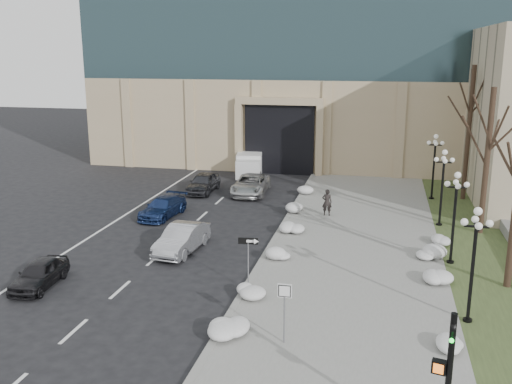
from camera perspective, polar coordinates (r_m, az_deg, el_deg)
ground at (r=19.56m, az=-3.34°, el=-18.36°), size 160.00×160.00×0.00m
sidewalk at (r=31.63m, az=9.87°, el=-5.41°), size 9.00×40.00×0.12m
curb at (r=32.11m, az=1.80°, el=-4.88°), size 0.30×40.00×0.14m
grass_strip at (r=32.06m, az=21.60°, el=-5.97°), size 4.00×40.00×0.10m
car_a at (r=27.86m, az=-20.85°, el=-7.65°), size 1.73×3.73×1.24m
car_b at (r=30.61m, az=-7.42°, el=-4.65°), size 1.94×4.56×1.46m
car_c at (r=37.14m, az=-9.30°, el=-1.54°), size 2.28×4.51×1.25m
car_d at (r=42.49m, az=-0.53°, el=0.75°), size 2.60×5.27×1.44m
car_e at (r=43.16m, az=-5.29°, el=0.92°), size 1.77×4.34×1.48m
pedestrian at (r=36.81m, az=7.11°, el=-1.02°), size 0.64×0.42×1.73m
box_truck at (r=49.48m, az=-0.62°, el=2.89°), size 3.05×6.26×1.91m
one_way_sign at (r=25.17m, az=-0.45°, el=-5.55°), size 0.93×0.26×2.47m
keep_sign at (r=20.74m, az=2.87°, el=-10.80°), size 0.51×0.07×2.40m
snow_clump_b at (r=22.03m, az=-2.37°, el=-13.48°), size 1.10×1.60×0.36m
snow_clump_c at (r=25.06m, az=-0.63°, el=-9.92°), size 1.10×1.60×0.36m
snow_clump_d at (r=29.38m, az=1.91°, el=-6.24°), size 1.10×1.60×0.36m
snow_clump_e at (r=33.52m, az=3.52°, el=-3.67°), size 1.10×1.60×0.36m
snow_clump_f at (r=37.67m, az=4.05°, el=-1.68°), size 1.10×1.60×0.36m
snow_clump_g at (r=42.26m, az=5.19°, el=0.03°), size 1.10×1.60×0.36m
snow_clump_h at (r=22.08m, az=18.93°, el=-14.22°), size 1.10×1.60×0.36m
snow_clump_i at (r=27.40m, az=17.83°, el=-8.48°), size 1.10×1.60×0.36m
snow_clump_j at (r=33.10m, az=17.55°, el=-4.55°), size 1.10×1.60×0.36m
snow_clump_k at (r=30.70m, az=16.80°, el=-5.95°), size 1.10×1.60×0.36m
lamppost_a at (r=23.35m, az=20.99°, el=-5.41°), size 1.18×1.18×4.76m
lamppost_b at (r=29.52m, az=19.29°, el=-1.29°), size 1.18×1.18×4.76m
lamppost_c at (r=35.81m, az=18.19°, el=1.39°), size 1.18×1.18×4.76m
lamppost_d at (r=42.16m, az=17.41°, el=3.27°), size 1.18×1.18×4.76m
tree_mid at (r=34.71m, az=22.26°, el=4.75°), size 3.20×3.20×8.50m
tree_far at (r=42.48m, az=20.64°, el=7.29°), size 3.20×3.20×9.50m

